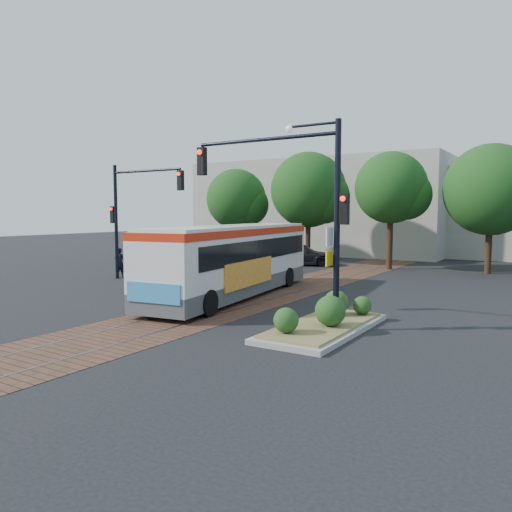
% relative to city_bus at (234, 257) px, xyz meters
% --- Properties ---
extents(ground, '(120.00, 120.00, 0.00)m').
position_rel_city_bus_xyz_m(ground, '(0.94, -2.60, -1.66)').
color(ground, black).
rests_on(ground, ground).
extents(trackbed, '(3.60, 40.00, 0.02)m').
position_rel_city_bus_xyz_m(trackbed, '(0.94, 1.40, -1.65)').
color(trackbed, brown).
rests_on(trackbed, ground).
extents(tree_row, '(26.40, 5.60, 7.67)m').
position_rel_city_bus_xyz_m(tree_row, '(2.15, 13.82, 3.19)').
color(tree_row, '#382314').
rests_on(tree_row, ground).
extents(warehouses, '(40.00, 13.00, 8.00)m').
position_rel_city_bus_xyz_m(warehouses, '(0.41, 26.15, 2.15)').
color(warehouses, '#ADA899').
rests_on(warehouses, ground).
extents(city_bus, '(3.81, 11.34, 2.98)m').
position_rel_city_bus_xyz_m(city_bus, '(0.00, 0.00, 0.00)').
color(city_bus, '#48494B').
rests_on(city_bus, ground).
extents(traffic_island, '(2.20, 5.20, 1.13)m').
position_rel_city_bus_xyz_m(traffic_island, '(5.76, -3.49, -1.33)').
color(traffic_island, gray).
rests_on(traffic_island, ground).
extents(signal_pole_main, '(5.49, 0.46, 6.00)m').
position_rel_city_bus_xyz_m(signal_pole_main, '(4.80, -3.40, 2.50)').
color(signal_pole_main, black).
rests_on(signal_pole_main, ground).
extents(signal_pole_left, '(4.99, 0.34, 6.00)m').
position_rel_city_bus_xyz_m(signal_pole_left, '(-7.43, 1.40, 2.20)').
color(signal_pole_left, black).
rests_on(signal_pole_left, ground).
extents(officer, '(0.69, 0.58, 1.62)m').
position_rel_city_bus_xyz_m(officer, '(-8.70, 1.72, -0.85)').
color(officer, black).
rests_on(officer, ground).
extents(parked_car, '(5.24, 3.71, 1.41)m').
position_rel_city_bus_xyz_m(parked_car, '(-3.33, 12.60, -0.96)').
color(parked_car, black).
rests_on(parked_car, ground).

